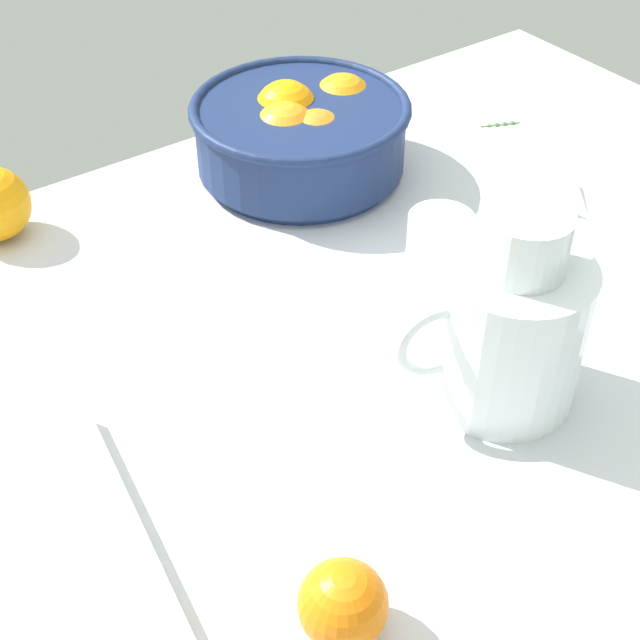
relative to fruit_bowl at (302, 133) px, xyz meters
The scene contains 6 objects.
ground_plane 34.99cm from the fruit_bowl, 124.58° to the right, with size 143.44×86.92×3.00cm, color silver.
fruit_bowl is the anchor object (origin of this frame).
juice_pitcher 42.24cm from the fruit_bowl, 99.80° to the right, with size 17.39×13.11×19.92cm.
second_glass 26.73cm from the fruit_bowl, 93.83° to the right, with size 6.70×6.70×8.60cm.
loose_orange_1 62.28cm from the fruit_bowl, 122.23° to the right, with size 6.44×6.44×6.44cm, color orange.
herb_sprig_0 29.12cm from the fruit_bowl, 11.39° to the right, with size 5.11×2.46×0.84cm.
Camera 1 is at (-35.72, -52.40, 59.46)cm, focal length 51.69 mm.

